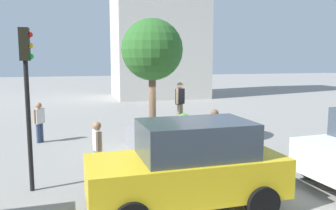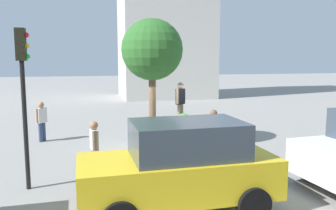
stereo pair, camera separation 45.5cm
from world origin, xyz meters
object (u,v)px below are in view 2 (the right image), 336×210
object	(u,v)px
skateboarder	(180,100)
traffic_light_corner	(23,81)
planter_ledge	(168,137)
pedestrian_crossing	(213,130)
bystander_watching	(94,144)
plaza_tree	(152,50)
passerby_with_bag	(42,119)
skateboard	(180,124)
taxi_cab	(181,166)

from	to	relation	value
skateboarder	traffic_light_corner	distance (m)	6.62
planter_ledge	pedestrian_crossing	size ratio (longest dim) A/B	1.72
traffic_light_corner	bystander_watching	size ratio (longest dim) A/B	2.59
plaza_tree	skateboarder	world-z (taller)	plaza_tree
traffic_light_corner	plaza_tree	bearing A→B (deg)	-140.39
plaza_tree	passerby_with_bag	size ratio (longest dim) A/B	2.46
skateboard	bystander_watching	bearing A→B (deg)	39.14
taxi_cab	traffic_light_corner	world-z (taller)	traffic_light_corner
skateboarder	taxi_cab	bearing A→B (deg)	74.12
plaza_tree	pedestrian_crossing	xyz separation A→B (m)	(-1.83, 1.94, -2.87)
plaza_tree	passerby_with_bag	world-z (taller)	plaza_tree
traffic_light_corner	passerby_with_bag	xyz separation A→B (m)	(0.25, -5.74, -1.99)
skateboard	skateboarder	distance (m)	1.00
skateboard	plaza_tree	bearing A→B (deg)	9.11
taxi_cab	passerby_with_bag	distance (m)	8.96
skateboarder	bystander_watching	distance (m)	4.72
skateboarder	passerby_with_bag	world-z (taller)	skateboarder
bystander_watching	skateboarder	bearing A→B (deg)	-140.86
skateboard	skateboarder	bearing A→B (deg)	0.00
planter_ledge	bystander_watching	distance (m)	4.02
bystander_watching	plaza_tree	bearing A→B (deg)	-131.06
skateboarder	pedestrian_crossing	world-z (taller)	skateboarder
skateboard	pedestrian_crossing	size ratio (longest dim) A/B	0.45
passerby_with_bag	pedestrian_crossing	xyz separation A→B (m)	(-6.27, 4.21, 0.03)
planter_ledge	skateboarder	distance (m)	1.62
plaza_tree	bystander_watching	size ratio (longest dim) A/B	2.53
planter_ledge	skateboard	distance (m)	0.82
plaza_tree	bystander_watching	bearing A→B (deg)	48.94
plaza_tree	pedestrian_crossing	size ratio (longest dim) A/B	2.39
taxi_cab	pedestrian_crossing	xyz separation A→B (m)	(-2.31, -3.83, -0.05)
planter_ledge	pedestrian_crossing	bearing A→B (deg)	123.40
planter_ledge	skateboard	world-z (taller)	skateboard
pedestrian_crossing	plaza_tree	bearing A→B (deg)	-46.70
planter_ledge	bystander_watching	xyz separation A→B (m)	(2.99, 2.63, 0.55)
skateboard	passerby_with_bag	world-z (taller)	passerby_with_bag
planter_ledge	plaza_tree	distance (m)	3.54
plaza_tree	skateboard	world-z (taller)	plaza_tree
traffic_light_corner	bystander_watching	bearing A→B (deg)	-157.70
skateboard	traffic_light_corner	xyz separation A→B (m)	(5.41, 3.67, 2.09)
taxi_cab	passerby_with_bag	bearing A→B (deg)	-63.78
taxi_cab	bystander_watching	bearing A→B (deg)	-58.20
traffic_light_corner	pedestrian_crossing	bearing A→B (deg)	-165.75
plaza_tree	taxi_cab	bearing A→B (deg)	85.21
taxi_cab	traffic_light_corner	xyz separation A→B (m)	(3.71, -2.30, 1.91)
skateboard	passerby_with_bag	bearing A→B (deg)	-20.15
plaza_tree	passerby_with_bag	xyz separation A→B (m)	(4.44, -2.27, -2.90)
skateboard	traffic_light_corner	distance (m)	6.86
skateboarder	passerby_with_bag	size ratio (longest dim) A/B	0.98
taxi_cab	pedestrian_crossing	bearing A→B (deg)	-121.14
traffic_light_corner	pedestrian_crossing	size ratio (longest dim) A/B	2.45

